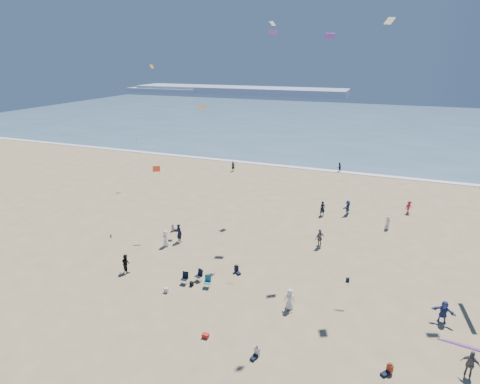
% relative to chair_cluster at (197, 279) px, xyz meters
% --- Properties ---
extents(ground, '(220.00, 220.00, 0.00)m').
position_rel_chair_cluster_xyz_m(ground, '(1.78, -7.82, -0.50)').
color(ground, tan).
rests_on(ground, ground).
extents(ocean, '(220.00, 100.00, 0.06)m').
position_rel_chair_cluster_xyz_m(ocean, '(1.78, 87.18, -0.47)').
color(ocean, '#476B84').
rests_on(ocean, ground).
extents(surf_line, '(220.00, 1.20, 0.08)m').
position_rel_chair_cluster_xyz_m(surf_line, '(1.78, 37.18, -0.46)').
color(surf_line, white).
rests_on(surf_line, ground).
extents(headland_far, '(110.00, 20.00, 3.20)m').
position_rel_chair_cluster_xyz_m(headland_far, '(-58.22, 162.18, 1.10)').
color(headland_far, '#7A8EA8').
rests_on(headland_far, ground).
extents(headland_near, '(40.00, 14.00, 2.00)m').
position_rel_chair_cluster_xyz_m(headland_near, '(-98.22, 157.18, 0.50)').
color(headland_near, '#7A8EA8').
rests_on(headland_near, ground).
extents(standing_flyers, '(29.51, 52.93, 1.95)m').
position_rel_chair_cluster_xyz_m(standing_flyers, '(7.96, 10.24, 0.35)').
color(standing_flyers, '#355892').
rests_on(standing_flyers, ground).
extents(seated_group, '(22.99, 24.50, 0.84)m').
position_rel_chair_cluster_xyz_m(seated_group, '(5.60, -2.92, -0.08)').
color(seated_group, silver).
rests_on(seated_group, ground).
extents(chair_cluster, '(2.66, 1.50, 1.00)m').
position_rel_chair_cluster_xyz_m(chair_cluster, '(0.00, 0.00, 0.00)').
color(chair_cluster, black).
rests_on(chair_cluster, ground).
extents(white_tote, '(0.35, 0.20, 0.40)m').
position_rel_chair_cluster_xyz_m(white_tote, '(-1.76, -1.94, -0.30)').
color(white_tote, silver).
rests_on(white_tote, ground).
extents(black_backpack, '(0.30, 0.22, 0.38)m').
position_rel_chair_cluster_xyz_m(black_backpack, '(-0.28, -0.40, -0.31)').
color(black_backpack, black).
rests_on(black_backpack, ground).
extents(cooler, '(0.45, 0.30, 0.30)m').
position_rel_chair_cluster_xyz_m(cooler, '(3.42, -5.48, -0.35)').
color(cooler, red).
rests_on(cooler, ground).
extents(navy_bag, '(0.28, 0.18, 0.34)m').
position_rel_chair_cluster_xyz_m(navy_bag, '(11.74, 4.80, -0.33)').
color(navy_bag, black).
rests_on(navy_bag, ground).
extents(kites_aloft, '(40.39, 44.50, 29.27)m').
position_rel_chair_cluster_xyz_m(kites_aloft, '(11.74, 3.61, 13.41)').
color(kites_aloft, '#1A9542').
rests_on(kites_aloft, ground).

